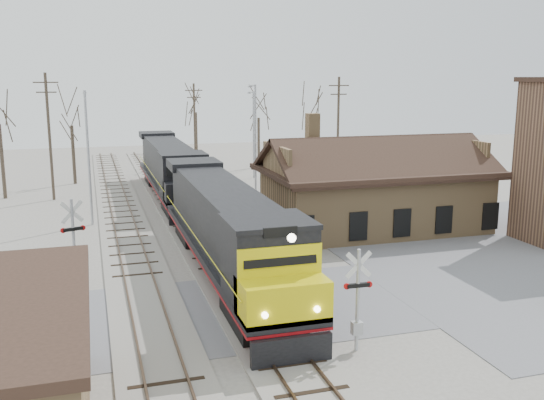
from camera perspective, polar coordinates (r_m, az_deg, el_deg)
The scene contains 20 objects.
ground at distance 27.86m, azimuth -2.09°, elevation -10.16°, with size 140.00×140.00×0.00m, color #9F9A90.
road at distance 27.85m, azimuth -2.09°, elevation -10.13°, with size 60.00×9.00×0.03m, color slate.
parking_lot at distance 39.39m, azimuth 22.56°, elevation -4.52°, with size 22.00×26.00×0.03m, color slate.
track_main at distance 41.85m, azimuth -7.35°, elevation -2.75°, with size 3.40×90.00×0.24m.
track_siding at distance 41.39m, azimuth -13.51°, elevation -3.14°, with size 3.40×90.00×0.24m.
depot at distance 42.18m, azimuth 9.55°, elevation 0.55°, with size 15.20×9.31×7.90m.
locomotive_lead at distance 31.16m, azimuth -4.20°, elevation -2.87°, with size 3.29×22.01×4.89m.
locomotive_trailing at distance 52.73m, azimuth -9.55°, elevation 2.90°, with size 3.29×22.01×4.63m.
crossbuck_near at distance 23.39m, azimuth 8.05°, elevation -9.63°, with size 1.15×0.30×4.02m.
crossbuck_far at distance 31.94m, azimuth -18.13°, elevation -4.04°, with size 1.21×0.48×4.40m.
streetlight_a at distance 44.15m, azimuth -16.92°, elevation 4.43°, with size 0.25×2.04×9.42m.
streetlight_b at distance 51.17m, azimuth -1.60°, elevation 5.98°, with size 0.25×2.04×9.71m.
streetlight_c at distance 62.97m, azimuth -1.78°, elevation 6.62°, with size 0.25×2.04×8.89m.
utility_pole_a at distance 54.33m, azimuth -20.22°, elevation 5.79°, with size 2.00×0.24×10.68m.
utility_pole_b at distance 71.61m, azimuth -7.30°, elevation 7.16°, with size 2.00×0.24×9.63m.
utility_pole_c at distance 57.52m, azimuth 6.23°, elevation 6.53°, with size 2.00×0.24×10.35m.
tree_b at distance 62.08m, azimuth -18.40°, elevation 7.52°, with size 3.81×3.81×9.34m.
tree_c at distance 74.36m, azimuth -7.21°, elevation 8.96°, with size 4.11×4.11×10.07m.
tree_d at distance 70.35m, azimuth -1.27°, elevation 8.50°, with size 3.82×3.82×9.36m.
tree_e at distance 67.48m, azimuth 3.81°, elevation 8.86°, with size 4.16×4.16×10.20m.
Camera 1 is at (-6.55, -25.06, 10.24)m, focal length 40.00 mm.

